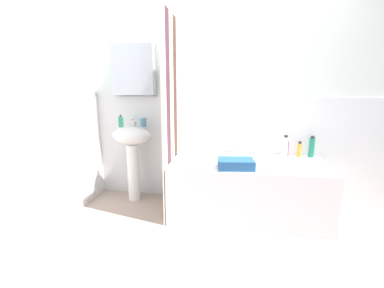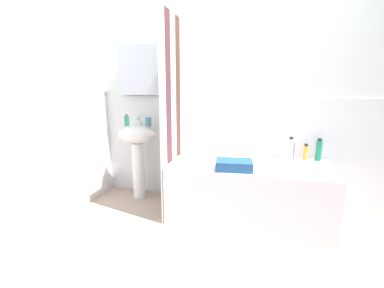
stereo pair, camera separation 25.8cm
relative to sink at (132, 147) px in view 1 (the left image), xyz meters
name	(u,v)px [view 1 (the left image)]	position (x,y,z in m)	size (l,w,h in m)	color
ground_plane	(215,267)	(1.04, -1.03, -0.65)	(4.80, 5.60, 0.04)	tan
wall_back_tiled	(220,102)	(0.98, 0.23, 0.51)	(3.60, 0.18, 2.40)	silver
wall_left_tiled	(43,109)	(-0.53, -0.69, 0.48)	(0.07, 1.81, 2.40)	silver
sink	(132,147)	(0.00, 0.00, 0.00)	(0.44, 0.34, 0.87)	white
faucet	(134,121)	(0.00, 0.08, 0.29)	(0.03, 0.12, 0.12)	silver
soap_dispenser	(121,122)	(-0.11, -0.01, 0.29)	(0.06, 0.06, 0.14)	#267659
toothbrush_cup	(143,122)	(0.12, 0.07, 0.28)	(0.07, 0.07, 0.10)	teal
bathtub	(247,189)	(1.29, -0.18, -0.35)	(1.54, 0.73, 0.57)	white
shower_curtain	(172,118)	(0.51, -0.18, 0.37)	(0.01, 0.73, 2.00)	white
lotion_bottle	(312,147)	(1.96, 0.12, 0.05)	(0.06, 0.06, 0.23)	#1F7D5E
shampoo_bottle	(299,150)	(1.84, 0.12, 0.02)	(0.05, 0.05, 0.17)	gold
conditioner_bottle	(287,149)	(1.71, 0.12, 0.02)	(0.04, 0.04, 0.17)	#C4496C
body_wash_bottle	(285,146)	(1.69, 0.10, 0.05)	(0.05, 0.05, 0.23)	white
towel_folded	(236,164)	(1.17, -0.41, -0.02)	(0.33, 0.22, 0.09)	#245389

